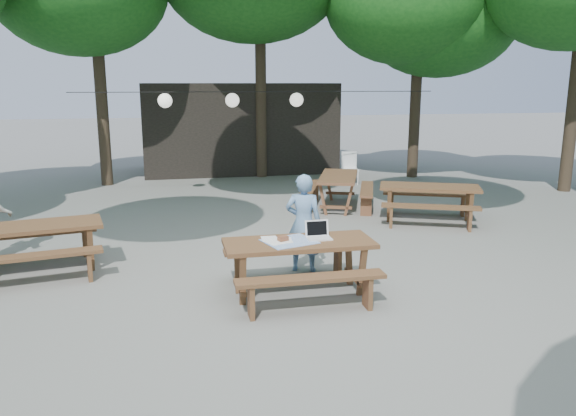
% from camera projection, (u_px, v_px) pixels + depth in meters
% --- Properties ---
extents(ground, '(80.00, 80.00, 0.00)m').
position_uv_depth(ground, '(295.00, 274.00, 8.45)').
color(ground, slate).
rests_on(ground, ground).
extents(pavilion, '(6.00, 3.00, 2.80)m').
position_uv_depth(pavilion, '(239.00, 127.00, 18.26)').
color(pavilion, black).
rests_on(pavilion, ground).
extents(main_picnic_table, '(2.00, 1.58, 0.75)m').
position_uv_depth(main_picnic_table, '(299.00, 267.00, 7.57)').
color(main_picnic_table, brown).
rests_on(main_picnic_table, ground).
extents(picnic_table_nw, '(2.16, 1.90, 0.75)m').
position_uv_depth(picnic_table_nw, '(33.00, 248.00, 8.42)').
color(picnic_table_nw, brown).
rests_on(picnic_table_nw, ground).
extents(picnic_table_ne, '(2.37, 2.20, 0.75)m').
position_uv_depth(picnic_table_ne, '(429.00, 203.00, 11.59)').
color(picnic_table_ne, brown).
rests_on(picnic_table_ne, ground).
extents(picnic_table_far_e, '(2.15, 2.34, 0.75)m').
position_uv_depth(picnic_table_far_e, '(338.00, 191.00, 12.87)').
color(picnic_table_far_e, brown).
rests_on(picnic_table_far_e, ground).
extents(woman, '(0.64, 0.53, 1.50)m').
position_uv_depth(woman, '(303.00, 223.00, 8.46)').
color(woman, '#6C96C5').
rests_on(woman, ground).
extents(plastic_chair, '(0.49, 0.49, 0.90)m').
position_uv_depth(plastic_chair, '(350.00, 175.00, 15.95)').
color(plastic_chair, white).
rests_on(plastic_chair, ground).
extents(laptop, '(0.34, 0.27, 0.24)m').
position_uv_depth(laptop, '(318.00, 234.00, 7.62)').
color(laptop, white).
rests_on(laptop, main_picnic_table).
extents(tabletop_clutter, '(0.78, 0.72, 0.08)m').
position_uv_depth(tabletop_clutter, '(287.00, 241.00, 7.47)').
color(tabletop_clutter, '#3B72CA').
rests_on(tabletop_clutter, main_picnic_table).
extents(paper_lanterns, '(9.00, 0.34, 0.38)m').
position_uv_depth(paper_lanterns, '(233.00, 100.00, 13.61)').
color(paper_lanterns, black).
rests_on(paper_lanterns, ground).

